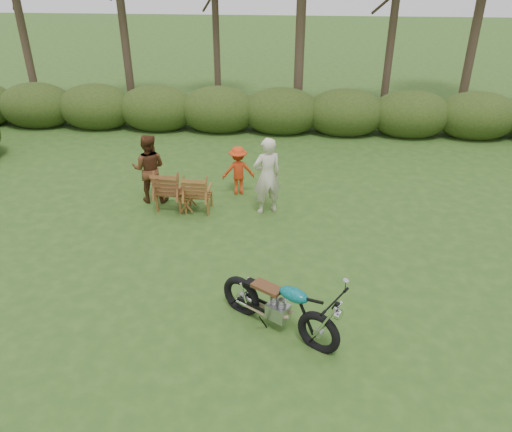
# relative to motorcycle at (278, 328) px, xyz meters

# --- Properties ---
(ground) EXTENTS (80.00, 80.00, 0.00)m
(ground) POSITION_rel_motorcycle_xyz_m (-0.30, 0.45, 0.00)
(ground) COLOR #274717
(ground) RESTS_ON ground
(tree_line) EXTENTS (22.52, 11.62, 8.14)m
(tree_line) POSITION_rel_motorcycle_xyz_m (0.20, 10.18, 3.81)
(tree_line) COLOR #3B2B20
(tree_line) RESTS_ON ground
(motorcycle) EXTENTS (2.10, 1.72, 1.15)m
(motorcycle) POSITION_rel_motorcycle_xyz_m (0.00, 0.00, 0.00)
(motorcycle) COLOR #0C9C9D
(motorcycle) RESTS_ON ground
(lawn_chair_right) EXTENTS (0.64, 0.64, 0.91)m
(lawn_chair_right) POSITION_rel_motorcycle_xyz_m (-1.93, 3.81, 0.00)
(lawn_chair_right) COLOR brown
(lawn_chair_right) RESTS_ON ground
(lawn_chair_left) EXTENTS (0.70, 0.70, 0.97)m
(lawn_chair_left) POSITION_rel_motorcycle_xyz_m (-2.56, 3.85, 0.00)
(lawn_chair_left) COLOR brown
(lawn_chair_left) RESTS_ON ground
(side_table) EXTENTS (0.52, 0.45, 0.52)m
(side_table) POSITION_rel_motorcycle_xyz_m (-2.15, 3.73, 0.26)
(side_table) COLOR brown
(side_table) RESTS_ON ground
(cup) EXTENTS (0.15, 0.15, 0.09)m
(cup) POSITION_rel_motorcycle_xyz_m (-2.14, 3.77, 0.56)
(cup) COLOR #F2E2C7
(cup) RESTS_ON side_table
(adult_a) EXTENTS (0.75, 0.64, 1.73)m
(adult_a) POSITION_rel_motorcycle_xyz_m (-0.41, 3.84, 0.00)
(adult_a) COLOR beige
(adult_a) RESTS_ON ground
(adult_b) EXTENTS (0.81, 0.65, 1.60)m
(adult_b) POSITION_rel_motorcycle_xyz_m (-3.11, 4.21, 0.00)
(adult_b) COLOR #4D2A16
(adult_b) RESTS_ON ground
(child) EXTENTS (0.84, 0.60, 1.17)m
(child) POSITION_rel_motorcycle_xyz_m (-1.14, 4.75, 0.00)
(child) COLOR red
(child) RESTS_ON ground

